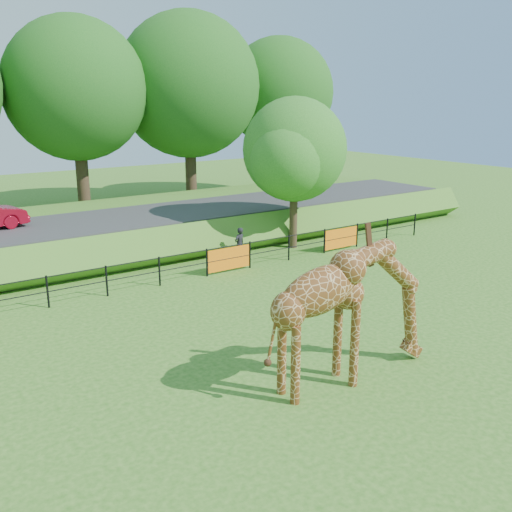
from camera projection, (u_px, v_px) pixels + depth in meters
name	position (u px, v px, depth m)	size (l,w,h in m)	color
ground	(297.00, 366.00, 14.61)	(90.00, 90.00, 0.00)	#2C6218
giraffe	(352.00, 313.00, 13.53)	(4.80, 0.88, 3.43)	#5E3213
perimeter_fence	(159.00, 271.00, 20.79)	(28.07, 0.10, 1.10)	black
embankment	(89.00, 231.00, 26.69)	(40.00, 9.00, 1.30)	#2C6218
road	(100.00, 222.00, 25.32)	(40.00, 5.00, 0.12)	#2F2F32
visitor	(240.00, 244.00, 24.01)	(0.52, 0.34, 1.43)	black
tree_east	(296.00, 154.00, 25.28)	(5.40, 4.71, 6.76)	black
bg_tree_line	(73.00, 88.00, 31.13)	(37.30, 8.80, 11.82)	black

